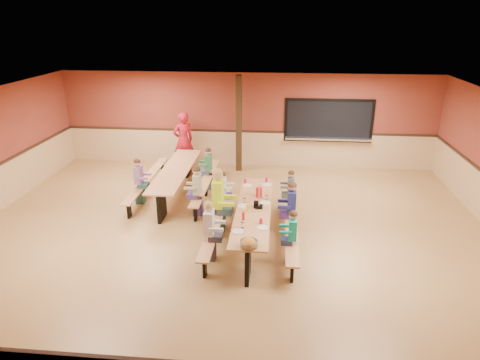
{
  "coord_description": "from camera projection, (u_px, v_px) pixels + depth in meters",
  "views": [
    {
      "loc": [
        1.06,
        -8.5,
        4.67
      ],
      "look_at": [
        0.2,
        0.54,
        1.15
      ],
      "focal_mm": 32.0,
      "sensor_mm": 36.0,
      "label": 1
    }
  ],
  "objects": [
    {
      "name": "kitchen_pass_through",
      "position": [
        329.0,
        122.0,
        13.51
      ],
      "size": [
        2.78,
        0.28,
        1.38
      ],
      "color": "black",
      "rests_on": "ground"
    },
    {
      "name": "table_paddle",
      "position": [
        259.0,
        202.0,
        9.26
      ],
      "size": [
        0.16,
        0.16,
        0.56
      ],
      "color": "black",
      "rests_on": "cafeteria_table_main"
    },
    {
      "name": "seated_child_purple_sec",
      "position": [
        139.0,
        182.0,
        11.15
      ],
      "size": [
        0.37,
        0.3,
        1.21
      ],
      "primitive_type": null,
      "color": "#8A5A8B",
      "rests_on": "ground"
    },
    {
      "name": "ground",
      "position": [
        229.0,
        236.0,
        9.67
      ],
      "size": [
        12.0,
        12.0,
        0.0
      ],
      "primitive_type": "plane",
      "color": "olive",
      "rests_on": "ground"
    },
    {
      "name": "condiment_mustard",
      "position": [
        247.0,
        208.0,
        9.1
      ],
      "size": [
        0.06,
        0.06,
        0.17
      ],
      "primitive_type": "cylinder",
      "color": "yellow",
      "rests_on": "cafeteria_table_main"
    },
    {
      "name": "standing_woman",
      "position": [
        183.0,
        141.0,
        13.59
      ],
      "size": [
        0.81,
        0.75,
        1.86
      ],
      "primitive_type": "imported",
      "rotation": [
        0.0,
        0.0,
        3.74
      ],
      "color": "#A71321",
      "rests_on": "ground"
    },
    {
      "name": "condiment_ketchup",
      "position": [
        243.0,
        216.0,
        8.73
      ],
      "size": [
        0.06,
        0.06,
        0.17
      ],
      "primitive_type": "cylinder",
      "color": "#B2140F",
      "rests_on": "cafeteria_table_main"
    },
    {
      "name": "seated_child_navy_right",
      "position": [
        291.0,
        209.0,
        9.48
      ],
      "size": [
        0.4,
        0.33,
        1.27
      ],
      "primitive_type": null,
      "color": "navy",
      "rests_on": "ground"
    },
    {
      "name": "seated_adult_yellow",
      "position": [
        218.0,
        201.0,
        9.65
      ],
      "size": [
        0.5,
        0.41,
        1.49
      ],
      "primitive_type": null,
      "color": "#C8EA1E",
      "rests_on": "ground"
    },
    {
      "name": "seated_child_green_sec",
      "position": [
        209.0,
        169.0,
        12.07
      ],
      "size": [
        0.37,
        0.3,
        1.21
      ],
      "primitive_type": null,
      "color": "#3A7A4F",
      "rests_on": "ground"
    },
    {
      "name": "room_envelope",
      "position": [
        229.0,
        208.0,
        9.42
      ],
      "size": [
        12.04,
        10.04,
        3.02
      ],
      "color": "maroon",
      "rests_on": "ground"
    },
    {
      "name": "seated_child_tan_sec",
      "position": [
        197.0,
        191.0,
        10.48
      ],
      "size": [
        0.39,
        0.32,
        1.25
      ],
      "primitive_type": null,
      "color": "#A69D87",
      "rests_on": "ground"
    },
    {
      "name": "cafeteria_table_main",
      "position": [
        253.0,
        217.0,
        9.36
      ],
      "size": [
        1.91,
        3.7,
        0.74
      ],
      "color": "#BF7C4C",
      "rests_on": "ground"
    },
    {
      "name": "napkin_dispenser",
      "position": [
        256.0,
        204.0,
        9.32
      ],
      "size": [
        0.1,
        0.14,
        0.13
      ],
      "primitive_type": "cube",
      "color": "black",
      "rests_on": "cafeteria_table_main"
    },
    {
      "name": "seated_child_grey_left",
      "position": [
        223.0,
        194.0,
        10.53
      ],
      "size": [
        0.32,
        0.26,
        1.11
      ],
      "primitive_type": null,
      "color": "silver",
      "rests_on": "ground"
    },
    {
      "name": "punch_pitcher",
      "position": [
        259.0,
        192.0,
        9.84
      ],
      "size": [
        0.16,
        0.16,
        0.22
      ],
      "primitive_type": "cylinder",
      "color": "red",
      "rests_on": "cafeteria_table_main"
    },
    {
      "name": "cafeteria_table_second",
      "position": [
        176.0,
        176.0,
        11.72
      ],
      "size": [
        1.91,
        3.7,
        0.74
      ],
      "color": "#BF7C4C",
      "rests_on": "ground"
    },
    {
      "name": "seated_child_char_right",
      "position": [
        290.0,
        193.0,
        10.55
      ],
      "size": [
        0.33,
        0.27,
        1.13
      ],
      "primitive_type": null,
      "color": "#454A4E",
      "rests_on": "ground"
    },
    {
      "name": "place_settings",
      "position": [
        254.0,
        206.0,
        9.27
      ],
      "size": [
        0.65,
        3.3,
        0.11
      ],
      "primitive_type": null,
      "color": "beige",
      "rests_on": "cafeteria_table_main"
    },
    {
      "name": "seated_child_white_left",
      "position": [
        209.0,
        231.0,
        8.53
      ],
      "size": [
        0.4,
        0.32,
        1.27
      ],
      "primitive_type": null,
      "color": "silver",
      "rests_on": "ground"
    },
    {
      "name": "structural_post",
      "position": [
        239.0,
        124.0,
        13.23
      ],
      "size": [
        0.18,
        0.18,
        3.0
      ],
      "primitive_type": "cube",
      "color": "black",
      "rests_on": "ground"
    },
    {
      "name": "chip_bowl",
      "position": [
        249.0,
        243.0,
        7.73
      ],
      "size": [
        0.32,
        0.32,
        0.15
      ],
      "primitive_type": null,
      "color": "#FF9D28",
      "rests_on": "cafeteria_table_main"
    },
    {
      "name": "seated_child_teal_right",
      "position": [
        292.0,
        238.0,
        8.4
      ],
      "size": [
        0.34,
        0.28,
        1.14
      ],
      "primitive_type": null,
      "color": "#15A08C",
      "rests_on": "ground"
    }
  ]
}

